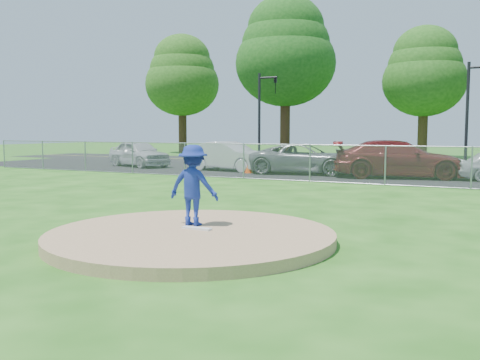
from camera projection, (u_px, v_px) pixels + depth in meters
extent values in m
plane|color=#1D5612|center=(344.00, 189.00, 18.90)|extent=(120.00, 120.00, 0.00)
cylinder|color=#A17D58|center=(191.00, 236.00, 10.05)|extent=(5.40, 5.40, 0.20)
cube|color=white|center=(197.00, 228.00, 10.21)|extent=(0.60, 0.15, 0.04)
cube|color=gray|center=(359.00, 165.00, 20.60)|extent=(40.00, 0.06, 1.50)
cube|color=black|center=(384.00, 175.00, 24.65)|extent=(50.00, 8.00, 0.01)
cube|color=black|center=(412.00, 166.00, 31.28)|extent=(60.00, 7.00, 0.01)
cylinder|color=#341F12|center=(183.00, 130.00, 49.11)|extent=(0.74, 0.74, 4.20)
ellipsoid|color=#205015|center=(182.00, 84.00, 48.72)|extent=(6.72, 6.72, 5.71)
ellipsoid|color=#205015|center=(182.00, 71.00, 48.61)|extent=(5.91, 5.91, 5.03)
ellipsoid|color=#205015|center=(182.00, 58.00, 48.50)|extent=(5.11, 5.11, 4.34)
cylinder|color=#341F12|center=(285.00, 125.00, 42.27)|extent=(0.78, 0.78, 4.90)
ellipsoid|color=#154813|center=(285.00, 64.00, 41.82)|extent=(7.84, 7.84, 6.66)
ellipsoid|color=#154813|center=(286.00, 46.00, 41.69)|extent=(6.90, 6.90, 5.86)
ellipsoid|color=#154813|center=(286.00, 28.00, 41.56)|extent=(5.96, 5.96, 5.06)
cylinder|color=#382514|center=(423.00, 132.00, 40.39)|extent=(0.72, 0.72, 3.85)
ellipsoid|color=#1D4F15|center=(424.00, 82.00, 40.04)|extent=(6.16, 6.16, 5.24)
ellipsoid|color=#1D4F15|center=(425.00, 67.00, 39.94)|extent=(5.42, 5.42, 4.61)
ellipsoid|color=#1D4F15|center=(425.00, 52.00, 39.84)|extent=(4.68, 4.68, 3.98)
cylinder|color=black|center=(259.00, 119.00, 33.37)|extent=(0.16, 0.16, 5.60)
cylinder|color=black|center=(268.00, 78.00, 32.86)|extent=(1.20, 0.12, 0.12)
imported|color=black|center=(275.00, 86.00, 32.68)|extent=(0.16, 0.20, 1.00)
cylinder|color=black|center=(467.00, 116.00, 27.87)|extent=(0.16, 0.16, 5.60)
imported|color=navy|center=(193.00, 185.00, 10.60)|extent=(1.09, 0.69, 1.61)
cone|color=#F7500D|center=(249.00, 165.00, 25.83)|extent=(0.38, 0.38, 0.73)
imported|color=silver|center=(139.00, 153.00, 30.42)|extent=(4.74, 3.18, 1.50)
imported|color=silver|center=(229.00, 156.00, 27.30)|extent=(4.68, 2.20, 1.48)
imported|color=slate|center=(305.00, 159.00, 25.31)|extent=(5.42, 3.08, 1.43)
imported|color=maroon|center=(399.00, 159.00, 23.22)|extent=(6.04, 3.69, 1.64)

